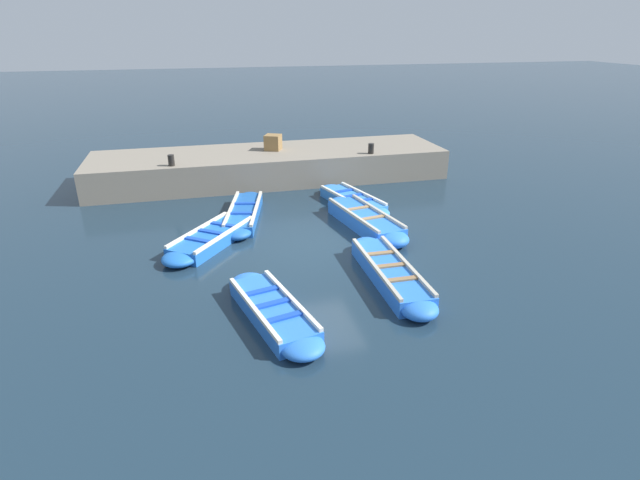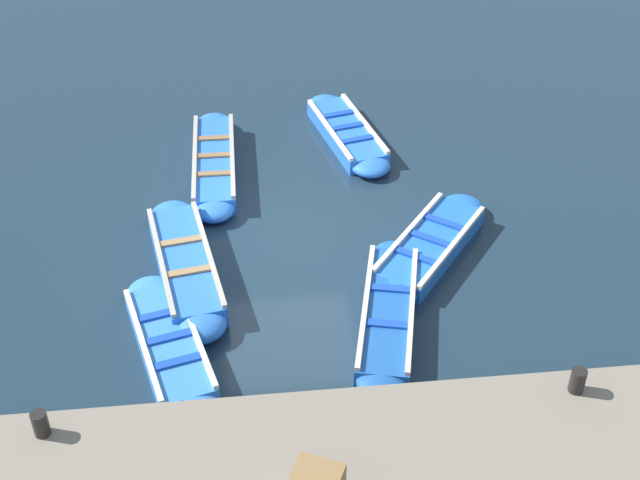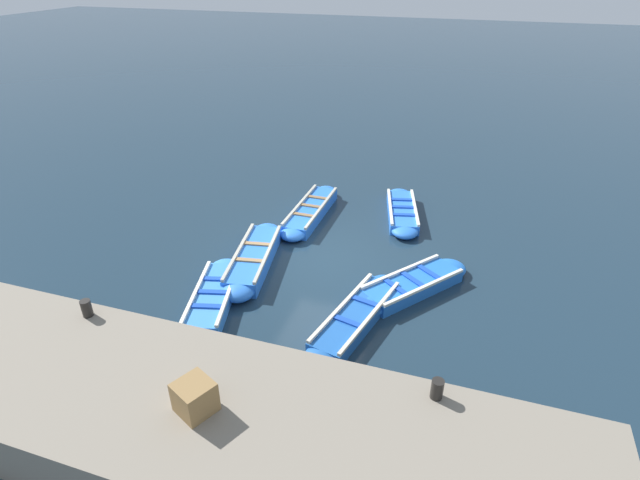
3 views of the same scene
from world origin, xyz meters
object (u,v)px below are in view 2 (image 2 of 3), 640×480
(boat_broadside, at_px, (430,246))
(boat_mid_row, at_px, (186,266))
(boat_tucked, at_px, (347,133))
(boat_drifting, at_px, (170,345))
(boat_end_of_row, at_px, (388,314))
(bollard_mid_north, at_px, (40,424))
(boat_centre, at_px, (214,163))
(bollard_north, at_px, (578,381))

(boat_broadside, bearing_deg, boat_mid_row, 91.97)
(boat_tucked, xyz_separation_m, boat_drifting, (-5.83, 3.43, -0.00))
(boat_end_of_row, height_order, boat_mid_row, boat_mid_row)
(boat_broadside, distance_m, bollard_mid_north, 7.20)
(boat_centre, height_order, bollard_mid_north, bollard_mid_north)
(boat_broadside, distance_m, boat_drifting, 4.77)
(boat_centre, bearing_deg, boat_broadside, -129.53)
(boat_end_of_row, xyz_separation_m, boat_centre, (4.60, 2.64, 0.02))
(boat_tucked, relative_size, bollard_mid_north, 9.78)
(boat_mid_row, xyz_separation_m, boat_centre, (3.14, -0.51, -0.02))
(boat_mid_row, relative_size, boat_drifting, 1.11)
(boat_end_of_row, relative_size, boat_tucked, 1.10)
(bollard_north, bearing_deg, boat_mid_row, 51.25)
(boat_tucked, height_order, boat_centre, boat_centre)
(boat_broadside, xyz_separation_m, bollard_north, (-4.23, -0.96, 1.03))
(boat_mid_row, distance_m, boat_centre, 3.18)
(boat_broadside, bearing_deg, bollard_mid_north, 126.43)
(boat_mid_row, height_order, boat_centre, boat_mid_row)
(boat_broadside, xyz_separation_m, boat_drifting, (-1.95, 4.35, -0.00))
(boat_end_of_row, xyz_separation_m, boat_tucked, (5.48, -0.07, 0.00))
(boat_end_of_row, relative_size, bollard_mid_north, 10.71)
(boat_tucked, bearing_deg, boat_centre, 108.07)
(boat_broadside, xyz_separation_m, boat_mid_row, (-0.14, 4.13, 0.04))
(bollard_north, bearing_deg, boat_broadside, 12.80)
(boat_end_of_row, relative_size, bollard_north, 10.71)
(boat_end_of_row, distance_m, boat_tucked, 5.49)
(boat_drifting, distance_m, bollard_mid_north, 2.86)
(boat_tucked, bearing_deg, bollard_mid_north, 149.30)
(boat_broadside, bearing_deg, boat_drifting, 114.11)
(boat_end_of_row, distance_m, bollard_north, 3.43)
(boat_mid_row, distance_m, bollard_north, 6.61)
(boat_centre, xyz_separation_m, bollard_north, (-7.22, -4.59, 1.01))
(boat_centre, bearing_deg, bollard_mid_north, 163.76)
(boat_centre, distance_m, bollard_north, 8.62)
(bollard_north, bearing_deg, boat_centre, 32.43)
(boat_mid_row, bearing_deg, boat_drifting, 173.08)
(boat_mid_row, xyz_separation_m, bollard_north, (-4.09, -5.09, 0.99))
(bollard_north, bearing_deg, bollard_mid_north, 90.00)
(boat_centre, height_order, bollard_north, bollard_north)
(boat_end_of_row, bearing_deg, bollard_north, -143.38)
(bollard_mid_north, bearing_deg, boat_centre, -16.24)
(boat_end_of_row, height_order, bollard_mid_north, bollard_mid_north)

